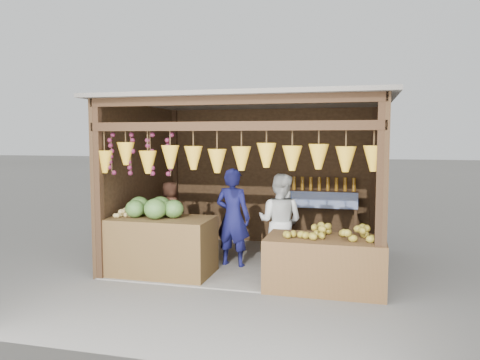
{
  "coord_description": "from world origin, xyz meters",
  "views": [
    {
      "loc": [
        1.68,
        -7.39,
        2.04
      ],
      "look_at": [
        -0.18,
        -0.1,
        1.37
      ],
      "focal_mm": 35.0,
      "sensor_mm": 36.0,
      "label": 1
    }
  ],
  "objects_px": {
    "woman_standing": "(280,222)",
    "vendor_seated": "(170,210)",
    "counter_right": "(325,263)",
    "counter_left": "(161,246)",
    "man_standing": "(233,218)"
  },
  "relations": [
    {
      "from": "counter_right",
      "to": "woman_standing",
      "type": "height_order",
      "value": "woman_standing"
    },
    {
      "from": "woman_standing",
      "to": "vendor_seated",
      "type": "distance_m",
      "value": 2.08
    },
    {
      "from": "woman_standing",
      "to": "man_standing",
      "type": "bearing_deg",
      "value": 13.1
    },
    {
      "from": "counter_right",
      "to": "woman_standing",
      "type": "relative_size",
      "value": 1.06
    },
    {
      "from": "counter_right",
      "to": "vendor_seated",
      "type": "bearing_deg",
      "value": 155.39
    },
    {
      "from": "woman_standing",
      "to": "counter_right",
      "type": "bearing_deg",
      "value": 144.21
    },
    {
      "from": "woman_standing",
      "to": "vendor_seated",
      "type": "height_order",
      "value": "woman_standing"
    },
    {
      "from": "man_standing",
      "to": "counter_left",
      "type": "bearing_deg",
      "value": 47.0
    },
    {
      "from": "counter_right",
      "to": "vendor_seated",
      "type": "height_order",
      "value": "vendor_seated"
    },
    {
      "from": "man_standing",
      "to": "woman_standing",
      "type": "bearing_deg",
      "value": -168.99
    },
    {
      "from": "vendor_seated",
      "to": "woman_standing",
      "type": "bearing_deg",
      "value": -163.43
    },
    {
      "from": "counter_right",
      "to": "counter_left",
      "type": "bearing_deg",
      "value": 177.99
    },
    {
      "from": "man_standing",
      "to": "vendor_seated",
      "type": "xyz_separation_m",
      "value": [
        -1.28,
        0.48,
        -0.0
      ]
    },
    {
      "from": "woman_standing",
      "to": "vendor_seated",
      "type": "xyz_separation_m",
      "value": [
        -2.03,
        0.46,
        0.04
      ]
    },
    {
      "from": "woman_standing",
      "to": "counter_left",
      "type": "bearing_deg",
      "value": 35.04
    }
  ]
}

